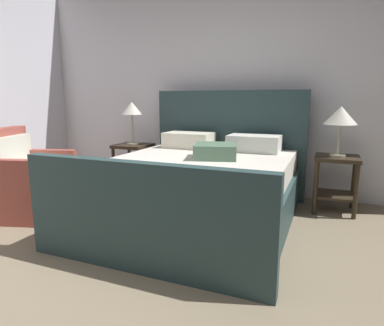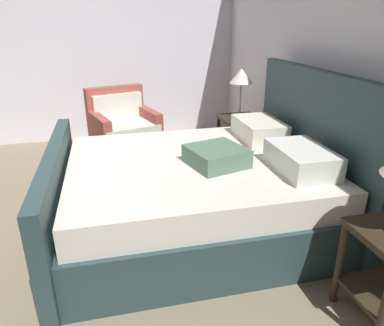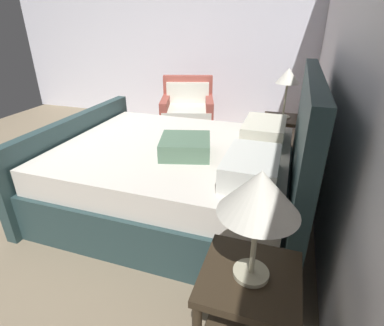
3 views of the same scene
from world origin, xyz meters
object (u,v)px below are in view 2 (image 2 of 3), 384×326
(table_lamp_left, at_px, (241,78))
(armchair, at_px, (124,135))
(bed, at_px, (200,189))
(nightstand_left, at_px, (238,133))

(table_lamp_left, distance_m, armchair, 1.56)
(bed, height_order, armchair, bed)
(bed, relative_size, armchair, 2.45)
(bed, bearing_deg, armchair, -162.87)
(bed, relative_size, table_lamp_left, 4.00)
(nightstand_left, height_order, table_lamp_left, table_lamp_left)
(bed, xyz_separation_m, nightstand_left, (-1.25, 0.80, 0.05))
(table_lamp_left, bearing_deg, armchair, -108.22)
(bed, distance_m, armchair, 1.77)
(nightstand_left, distance_m, armchair, 1.40)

